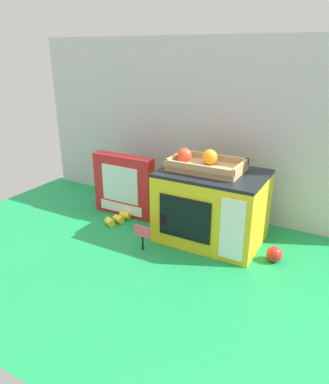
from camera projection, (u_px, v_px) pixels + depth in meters
ground_plane at (165, 226)px, 1.57m from camera, size 1.70×1.70×0.00m
display_back_panel at (192, 128)px, 1.63m from camera, size 1.61×0.03×0.77m
toy_microwave at (211, 206)px, 1.41m from camera, size 0.39×0.29×0.28m
food_groups_crate at (204, 164)px, 1.38m from camera, size 0.27×0.17×0.08m
cookie_set_box at (124, 185)px, 1.63m from camera, size 0.29×0.06×0.28m
price_sign at (142, 234)px, 1.36m from camera, size 0.07×0.01×0.10m
loose_toy_banana at (118, 219)px, 1.59m from camera, size 0.07×0.13×0.03m
loose_toy_apple at (274, 254)px, 1.29m from camera, size 0.06×0.06×0.06m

